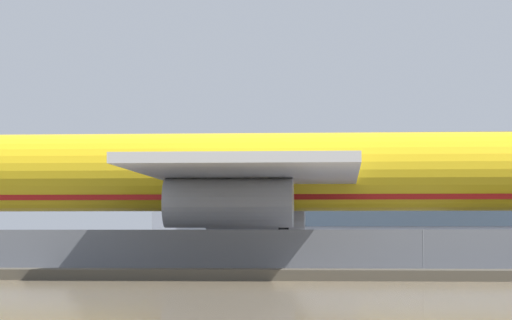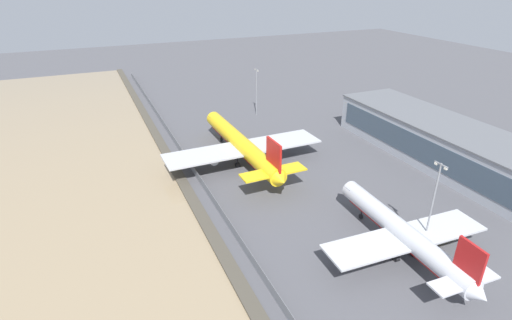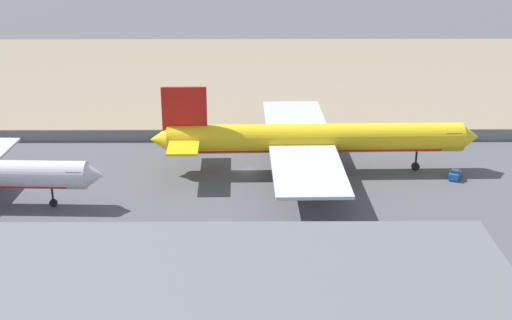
% 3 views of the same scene
% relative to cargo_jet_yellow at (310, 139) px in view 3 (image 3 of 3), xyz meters
% --- Properties ---
extents(ground_plane, '(500.00, 500.00, 0.00)m').
position_rel_cargo_jet_yellow_xyz_m(ground_plane, '(10.72, -0.01, -5.90)').
color(ground_plane, '#4C4C51').
extents(waterfront_lagoon, '(320.00, 98.00, 0.01)m').
position_rel_cargo_jet_yellow_xyz_m(waterfront_lagoon, '(10.72, -71.01, -5.90)').
color(waterfront_lagoon, '#937F60').
rests_on(waterfront_lagoon, ground).
extents(shoreline_seawall, '(320.00, 3.00, 0.50)m').
position_rel_cargo_jet_yellow_xyz_m(shoreline_seawall, '(10.72, -20.51, -5.65)').
color(shoreline_seawall, '#474238').
rests_on(shoreline_seawall, ground).
extents(perimeter_fence, '(280.00, 0.10, 2.36)m').
position_rel_cargo_jet_yellow_xyz_m(perimeter_fence, '(10.72, -16.01, -4.72)').
color(perimeter_fence, slate).
rests_on(perimeter_fence, ground).
extents(cargo_jet_yellow, '(56.94, 49.05, 15.47)m').
position_rel_cargo_jet_yellow_xyz_m(cargo_jet_yellow, '(0.00, 0.00, 0.00)').
color(cargo_jet_yellow, yellow).
rests_on(cargo_jet_yellow, ground).
extents(baggage_tug, '(2.95, 3.57, 1.80)m').
position_rel_cargo_jet_yellow_xyz_m(baggage_tug, '(-24.62, 3.77, -5.10)').
color(baggage_tug, '#19519E').
rests_on(baggage_tug, ground).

